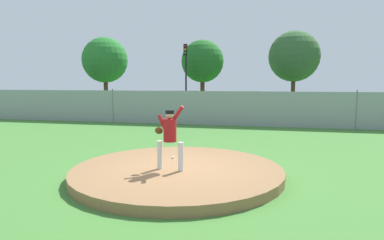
{
  "coord_description": "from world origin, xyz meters",
  "views": [
    {
      "loc": [
        2.16,
        -7.94,
        2.41
      ],
      "look_at": [
        -0.18,
        2.51,
        1.15
      ],
      "focal_mm": 30.79,
      "sensor_mm": 36.0,
      "label": 1
    }
  ],
  "objects_px": {
    "traffic_light_near": "(186,66)",
    "baseball": "(173,157)",
    "parked_car_teal": "(323,107)",
    "parked_car_charcoal": "(183,104)",
    "parked_car_red": "(92,104)",
    "parked_car_navy": "(246,106)",
    "pitcher_youth": "(170,133)"
  },
  "relations": [
    {
      "from": "parked_car_red",
      "to": "parked_car_charcoal",
      "type": "xyz_separation_m",
      "value": [
        7.07,
        0.1,
        0.09
      ]
    },
    {
      "from": "baseball",
      "to": "parked_car_teal",
      "type": "distance_m",
      "value": 14.83
    },
    {
      "from": "traffic_light_near",
      "to": "baseball",
      "type": "bearing_deg",
      "value": -77.49
    },
    {
      "from": "parked_car_teal",
      "to": "parked_car_charcoal",
      "type": "xyz_separation_m",
      "value": [
        -9.43,
        0.57,
        0.04
      ]
    },
    {
      "from": "baseball",
      "to": "traffic_light_near",
      "type": "relative_size",
      "value": 0.01
    },
    {
      "from": "parked_car_navy",
      "to": "traffic_light_near",
      "type": "distance_m",
      "value": 7.71
    },
    {
      "from": "baseball",
      "to": "parked_car_navy",
      "type": "xyz_separation_m",
      "value": [
        1.26,
        13.2,
        0.56
      ]
    },
    {
      "from": "parked_car_charcoal",
      "to": "traffic_light_near",
      "type": "bearing_deg",
      "value": 100.49
    },
    {
      "from": "parked_car_red",
      "to": "parked_car_charcoal",
      "type": "height_order",
      "value": "parked_car_charcoal"
    },
    {
      "from": "baseball",
      "to": "parked_car_charcoal",
      "type": "bearing_deg",
      "value": 103.08
    },
    {
      "from": "baseball",
      "to": "traffic_light_near",
      "type": "xyz_separation_m",
      "value": [
        -4.01,
        18.05,
        3.43
      ]
    },
    {
      "from": "pitcher_youth",
      "to": "parked_car_navy",
      "type": "relative_size",
      "value": 0.39
    },
    {
      "from": "baseball",
      "to": "parked_car_navy",
      "type": "distance_m",
      "value": 13.27
    },
    {
      "from": "parked_car_teal",
      "to": "parked_car_red",
      "type": "distance_m",
      "value": 16.51
    },
    {
      "from": "pitcher_youth",
      "to": "parked_car_red",
      "type": "xyz_separation_m",
      "value": [
        -10.6,
        15.12,
        -0.41
      ]
    },
    {
      "from": "parked_car_navy",
      "to": "parked_car_teal",
      "type": "bearing_deg",
      "value": 3.29
    },
    {
      "from": "traffic_light_near",
      "to": "parked_car_teal",
      "type": "bearing_deg",
      "value": -24.2
    },
    {
      "from": "parked_car_red",
      "to": "traffic_light_near",
      "type": "xyz_separation_m",
      "value": [
        6.33,
        4.1,
        2.96
      ]
    },
    {
      "from": "parked_car_navy",
      "to": "traffic_light_near",
      "type": "height_order",
      "value": "traffic_light_near"
    },
    {
      "from": "parked_car_charcoal",
      "to": "pitcher_youth",
      "type": "bearing_deg",
      "value": -76.97
    },
    {
      "from": "traffic_light_near",
      "to": "parked_car_red",
      "type": "bearing_deg",
      "value": -147.07
    },
    {
      "from": "parked_car_red",
      "to": "pitcher_youth",
      "type": "bearing_deg",
      "value": -54.97
    },
    {
      "from": "pitcher_youth",
      "to": "parked_car_charcoal",
      "type": "xyz_separation_m",
      "value": [
        -3.52,
        15.22,
        -0.32
      ]
    },
    {
      "from": "parked_car_teal",
      "to": "parked_car_charcoal",
      "type": "distance_m",
      "value": 9.44
    },
    {
      "from": "parked_car_navy",
      "to": "traffic_light_near",
      "type": "bearing_deg",
      "value": 137.34
    },
    {
      "from": "pitcher_youth",
      "to": "parked_car_charcoal",
      "type": "distance_m",
      "value": 15.63
    },
    {
      "from": "baseball",
      "to": "traffic_light_near",
      "type": "bearing_deg",
      "value": 102.51
    },
    {
      "from": "parked_car_teal",
      "to": "traffic_light_near",
      "type": "height_order",
      "value": "traffic_light_near"
    },
    {
      "from": "pitcher_youth",
      "to": "traffic_light_near",
      "type": "xyz_separation_m",
      "value": [
        -4.26,
        19.22,
        2.56
      ]
    },
    {
      "from": "parked_car_red",
      "to": "traffic_light_near",
      "type": "distance_m",
      "value": 8.11
    },
    {
      "from": "parked_car_red",
      "to": "traffic_light_near",
      "type": "relative_size",
      "value": 0.79
    },
    {
      "from": "pitcher_youth",
      "to": "parked_car_charcoal",
      "type": "relative_size",
      "value": 0.37
    }
  ]
}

